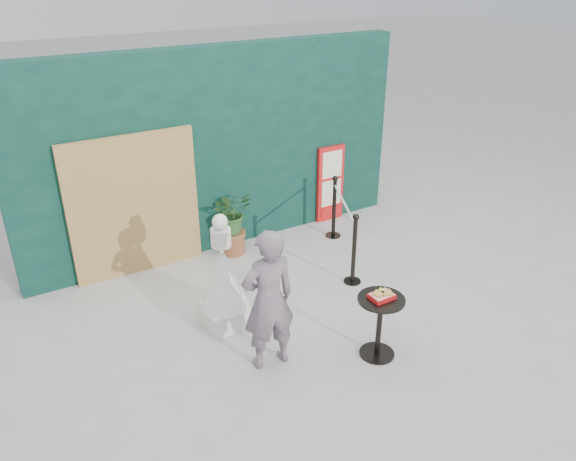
# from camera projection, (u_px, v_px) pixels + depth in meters

# --- Properties ---
(ground) EXTENTS (60.00, 60.00, 0.00)m
(ground) POSITION_uv_depth(u_px,v_px,m) (342.00, 347.00, 6.51)
(ground) COLOR #ADAAA5
(ground) RESTS_ON ground
(back_wall) EXTENTS (6.00, 0.30, 3.00)m
(back_wall) POSITION_uv_depth(u_px,v_px,m) (219.00, 150.00, 8.26)
(back_wall) COLOR black
(back_wall) RESTS_ON ground
(bamboo_fence) EXTENTS (1.80, 0.08, 2.00)m
(bamboo_fence) POSITION_uv_depth(u_px,v_px,m) (135.00, 206.00, 7.67)
(bamboo_fence) COLOR tan
(bamboo_fence) RESTS_ON ground
(woman) EXTENTS (0.63, 0.44, 1.64)m
(woman) POSITION_uv_depth(u_px,v_px,m) (268.00, 300.00, 5.91)
(woman) COLOR slate
(woman) RESTS_ON ground
(menu_board) EXTENTS (0.50, 0.07, 1.30)m
(menu_board) POSITION_uv_depth(u_px,v_px,m) (330.00, 184.00, 9.38)
(menu_board) COLOR red
(menu_board) RESTS_ON ground
(statue) EXTENTS (0.58, 0.58, 1.48)m
(statue) POSITION_uv_depth(u_px,v_px,m) (223.00, 282.00, 6.65)
(statue) COLOR silver
(statue) RESTS_ON ground
(cafe_table) EXTENTS (0.52, 0.52, 0.75)m
(cafe_table) POSITION_uv_depth(u_px,v_px,m) (380.00, 318.00, 6.17)
(cafe_table) COLOR black
(cafe_table) RESTS_ON ground
(food_basket) EXTENTS (0.26, 0.19, 0.11)m
(food_basket) POSITION_uv_depth(u_px,v_px,m) (382.00, 295.00, 6.05)
(food_basket) COLOR #A81112
(food_basket) RESTS_ON cafe_table
(planter) EXTENTS (0.59, 0.51, 1.01)m
(planter) POSITION_uv_depth(u_px,v_px,m) (232.00, 218.00, 8.32)
(planter) COLOR brown
(planter) RESTS_ON ground
(stanchion_barrier) EXTENTS (0.84, 1.54, 1.03)m
(stanchion_barrier) POSITION_uv_depth(u_px,v_px,m) (343.00, 228.00, 8.22)
(stanchion_barrier) COLOR black
(stanchion_barrier) RESTS_ON ground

